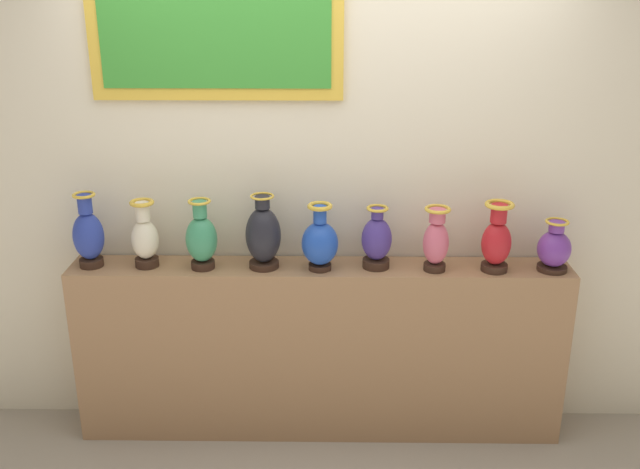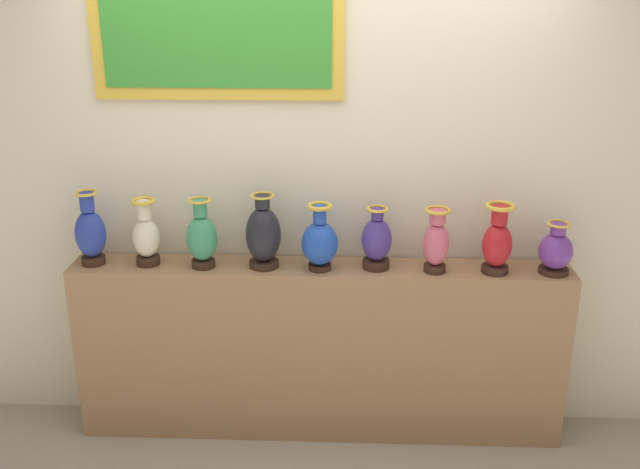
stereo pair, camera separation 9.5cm
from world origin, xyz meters
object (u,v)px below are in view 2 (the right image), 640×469
Objects in this scene: vase_indigo at (377,241)px; vase_rose at (436,242)px; vase_jade at (202,237)px; vase_crimson at (497,242)px; vase_onyx at (263,235)px; vase_violet at (556,251)px; vase_ivory at (146,236)px; vase_sapphire at (320,242)px; vase_cobalt at (90,233)px.

vase_rose is at bearing -6.72° from vase_indigo.
vase_jade is 1.01× the size of vase_crimson.
vase_violet is at bearing -0.84° from vase_onyx.
vase_sapphire is (0.90, -0.03, -0.01)m from vase_ivory.
vase_sapphire is 1.30× the size of vase_violet.
vase_indigo is at bearing 1.47° from vase_jade.
vase_rose reaches higher than vase_violet.
vase_onyx is (0.90, -0.00, 0.00)m from vase_cobalt.
vase_jade is 0.89m from vase_indigo.
vase_rose is (1.19, -0.01, -0.00)m from vase_jade.
vase_crimson is (0.89, -0.00, 0.01)m from vase_sapphire.
vase_onyx is 1.15× the size of vase_rose.
vase_sapphire is 1.04× the size of vase_rose.
vase_ivory is 0.30m from vase_jade.
vase_crimson is at bearing -0.81° from vase_cobalt.
vase_sapphire is 0.96× the size of vase_crimson.
vase_jade is 0.31m from vase_onyx.
vase_ivory is at bearing -179.96° from vase_indigo.
vase_violet is at bearing -1.85° from vase_indigo.
vase_sapphire is at bearing -1.92° from vase_ivory.
vase_indigo is 1.21× the size of vase_violet.
vase_cobalt reaches higher than vase_sapphire.
vase_jade is 1.50m from vase_crimson.
vase_sapphire is (0.29, -0.02, -0.02)m from vase_onyx.
vase_jade is 0.61m from vase_sapphire.
vase_crimson reaches higher than vase_ivory.
vase_onyx is (0.61, -0.01, 0.02)m from vase_ivory.
vase_crimson reaches higher than vase_sapphire.
vase_sapphire is (0.61, -0.01, -0.01)m from vase_jade.
vase_ivory is 0.91× the size of vase_onyx.
vase_cobalt reaches higher than vase_onyx.
vase_indigo is at bearing 6.20° from vase_sapphire.
vase_sapphire is at bearing 179.62° from vase_rose.
vase_onyx is at bearing 178.68° from vase_crimson.
vase_ivory reaches higher than vase_violet.
vase_cobalt is 1.19m from vase_sapphire.
vase_jade reaches higher than vase_indigo.
vase_ivory is 0.61m from vase_onyx.
vase_cobalt reaches higher than vase_rose.
vase_cobalt is 1.11× the size of vase_ivory.
vase_violet is (1.79, -0.01, -0.04)m from vase_jade.
vase_jade reaches higher than vase_crimson.
vase_violet is (1.48, -0.02, -0.06)m from vase_onyx.
vase_crimson reaches higher than vase_rose.
vase_crimson is 0.30m from vase_violet.
vase_indigo is 0.90m from vase_violet.
vase_onyx is 1.44× the size of vase_violet.
vase_sapphire reaches higher than vase_rose.
vase_cobalt is at bearing -179.79° from vase_indigo.
vase_onyx is 1.19× the size of vase_indigo.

